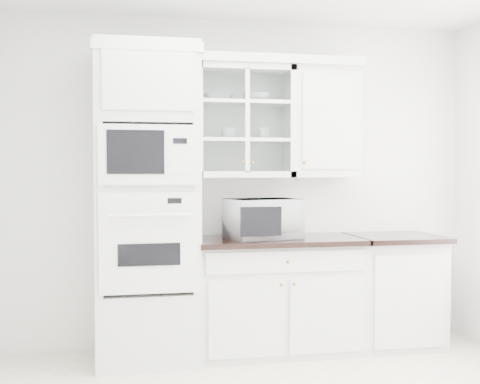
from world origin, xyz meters
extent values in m
cube|color=white|center=(0.00, 1.74, 1.35)|extent=(4.00, 0.02, 2.70)
cube|color=silver|center=(-0.75, 1.43, 1.20)|extent=(0.76, 0.65, 2.40)
cube|color=white|center=(-0.75, 1.09, 0.94)|extent=(0.70, 0.03, 0.72)
cube|color=black|center=(-0.75, 1.07, 0.86)|extent=(0.44, 0.01, 0.16)
cube|color=white|center=(-0.75, 1.09, 1.56)|extent=(0.70, 0.03, 0.43)
cube|color=black|center=(-0.84, 1.07, 1.58)|extent=(0.40, 0.01, 0.31)
cube|color=silver|center=(0.28, 1.45, 0.44)|extent=(1.30, 0.60, 0.88)
cube|color=black|center=(0.28, 1.42, 0.90)|extent=(1.32, 0.67, 0.04)
cube|color=silver|center=(1.28, 1.45, 0.44)|extent=(0.70, 0.60, 0.88)
cube|color=black|center=(1.28, 1.42, 0.90)|extent=(0.72, 0.67, 0.04)
cube|color=silver|center=(0.03, 1.58, 1.85)|extent=(0.80, 0.33, 0.90)
cube|color=silver|center=(0.03, 1.58, 1.70)|extent=(0.74, 0.29, 0.02)
cube|color=silver|center=(0.03, 1.58, 2.00)|extent=(0.74, 0.29, 0.02)
cube|color=silver|center=(0.71, 1.58, 1.85)|extent=(0.55, 0.33, 0.90)
cube|color=silver|center=(-0.07, 1.56, 2.33)|extent=(2.14, 0.38, 0.07)
imported|color=white|center=(0.15, 1.41, 1.08)|extent=(0.63, 0.57, 0.31)
imported|color=white|center=(-0.17, 1.60, 2.04)|extent=(0.26, 0.26, 0.06)
imported|color=white|center=(0.14, 1.59, 2.04)|extent=(0.24, 0.24, 0.07)
imported|color=white|center=(-0.09, 1.59, 1.75)|extent=(0.13, 0.13, 0.09)
imported|color=white|center=(0.20, 1.58, 1.76)|extent=(0.12, 0.12, 0.09)
camera|label=1|loc=(-0.92, -3.20, 1.45)|focal=45.00mm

